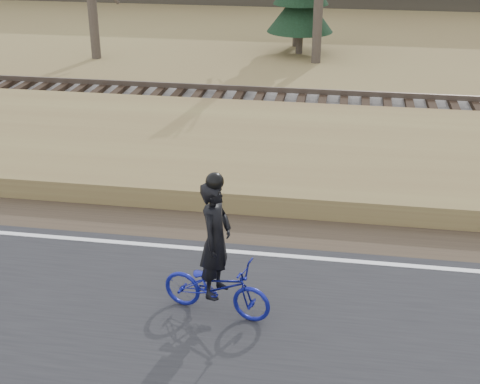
# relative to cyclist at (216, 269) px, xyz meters

# --- Properties ---
(cyclist) EXTENTS (1.80, 0.95, 2.30)m
(cyclist) POSITION_rel_cyclist_xyz_m (0.00, 0.00, 0.00)
(cyclist) COLOR navy
(cyclist) RESTS_ON road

